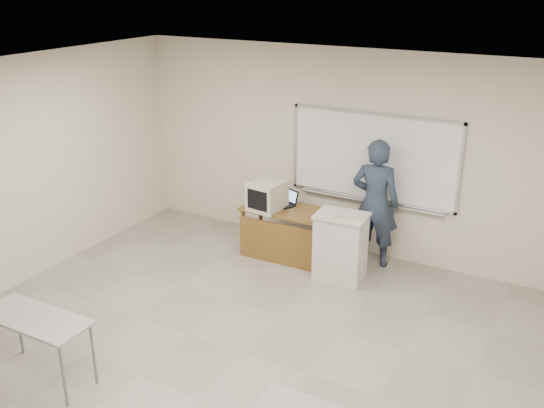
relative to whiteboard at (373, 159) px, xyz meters
The scene contains 9 objects.
floor 4.25m from the whiteboard, 94.32° to the right, with size 7.00×8.00×0.01m, color gray.
whiteboard is the anchor object (origin of this frame).
instructor_desk 1.61m from the whiteboard, 142.95° to the right, with size 1.28×0.64×0.75m.
podium 1.39m from the whiteboard, 93.22° to the right, with size 0.68×0.50×0.95m.
crt_monitor 1.60m from the whiteboard, 148.22° to the right, with size 0.45×0.49×0.42m.
laptop 1.41m from the whiteboard, 155.47° to the right, with size 0.29×0.27×0.22m.
mouse 1.22m from the whiteboard, 118.91° to the right, with size 0.09×0.06×0.04m, color gray.
keyboard 1.20m from the whiteboard, 84.90° to the right, with size 0.43×0.14×0.02m, color #BBB29C.
presenter 0.64m from the whiteboard, 58.97° to the right, with size 0.68×0.45×1.86m, color black.
Camera 1 is at (3.02, -3.95, 3.97)m, focal length 40.00 mm.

